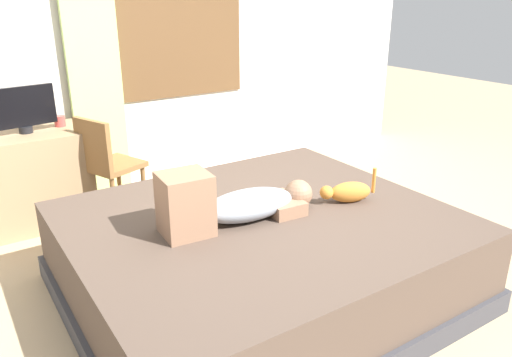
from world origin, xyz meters
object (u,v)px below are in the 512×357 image
Objects in this scene: bed at (260,256)px; desk at (27,180)px; tv_monitor at (22,109)px; person_lying at (233,203)px; chair_by_desk at (106,162)px; cat at (348,192)px; cup at (60,121)px.

desk is (-0.97, 1.82, 0.11)m from bed.
desk reaches higher than bed.
bed is at bearing -62.00° from desk.
desk is 1.88× the size of tv_monitor.
tv_monitor is (-0.75, 1.80, 0.29)m from person_lying.
tv_monitor reaches higher than chair_by_desk.
person_lying and chair_by_desk have the same top height.
bed is at bearing -6.53° from person_lying.
chair_by_desk is (-1.00, 1.62, -0.08)m from cat.
bed is at bearing -70.83° from cup.
cat reaches higher than bed.
bed is 2.54× the size of chair_by_desk.
cat is at bearing -10.90° from person_lying.
cup is (-0.65, 1.88, 0.52)m from bed.
cup is (0.31, 0.06, 0.41)m from desk.
person_lying is at bearing -75.48° from cup.
cat is 2.46m from tv_monitor.
tv_monitor is 0.71m from chair_by_desk.
chair_by_desk is (0.48, -0.32, -0.41)m from tv_monitor.
cup is (-0.48, 1.86, 0.15)m from person_lying.
tv_monitor reaches higher than bed.
cat is at bearing -52.64° from tv_monitor.
desk is at bearing 128.27° from cat.
person_lying is 1.09× the size of chair_by_desk.
cup is (0.26, 0.06, -0.14)m from tv_monitor.
desk is at bearing -169.02° from cup.
tv_monitor is 0.31m from cup.
cat is 4.09× the size of cup.
tv_monitor reaches higher than person_lying.
person_lying is 11.31× the size of cup.
person_lying is 1.51m from chair_by_desk.
cup is at bearing 104.52° from person_lying.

